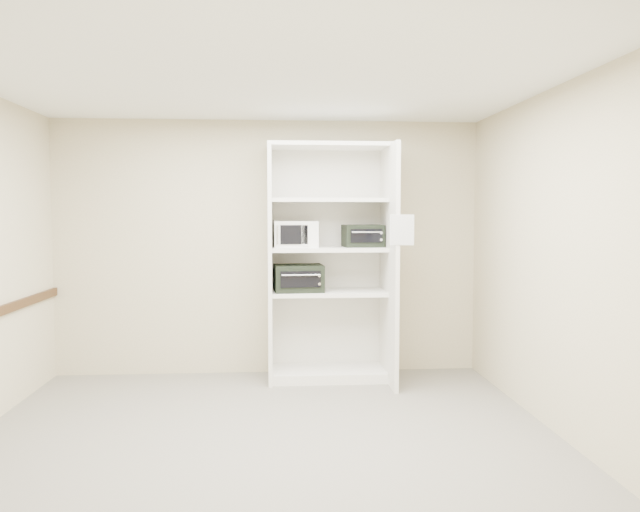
{
  "coord_description": "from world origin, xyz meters",
  "views": [
    {
      "loc": [
        0.07,
        -4.68,
        1.71
      ],
      "look_at": [
        0.51,
        1.37,
        1.3
      ],
      "focal_mm": 35.0,
      "sensor_mm": 36.0,
      "label": 1
    }
  ],
  "objects": [
    {
      "name": "ceiling",
      "position": [
        0.0,
        0.0,
        2.7
      ],
      "size": [
        4.5,
        4.0,
        0.01
      ],
      "primitive_type": "cube",
      "color": "white"
    },
    {
      "name": "paper_sign",
      "position": [
        1.26,
        1.07,
        1.56
      ],
      "size": [
        0.22,
        0.02,
        0.28
      ],
      "primitive_type": "cube",
      "rotation": [
        0.0,
        0.0,
        -0.06
      ],
      "color": "white",
      "rests_on": "shelving_unit"
    },
    {
      "name": "floor",
      "position": [
        0.0,
        0.0,
        0.0
      ],
      "size": [
        4.5,
        4.0,
        0.01
      ],
      "primitive_type": "cube",
      "color": "#696558",
      "rests_on": "ground"
    },
    {
      "name": "shelving_unit",
      "position": [
        0.67,
        1.7,
        1.13
      ],
      "size": [
        1.24,
        0.92,
        2.42
      ],
      "color": "silver",
      "rests_on": "floor"
    },
    {
      "name": "toaster_oven_lower",
      "position": [
        0.31,
        1.65,
        1.06
      ],
      "size": [
        0.52,
        0.41,
        0.27
      ],
      "primitive_type": "cube",
      "rotation": [
        0.0,
        0.0,
        0.07
      ],
      "color": "black",
      "rests_on": "shelving_unit"
    },
    {
      "name": "microwave",
      "position": [
        0.28,
        1.74,
        1.5
      ],
      "size": [
        0.46,
        0.36,
        0.27
      ],
      "primitive_type": "cube",
      "rotation": [
        0.0,
        0.0,
        0.05
      ],
      "color": "white",
      "rests_on": "shelving_unit"
    },
    {
      "name": "toaster_oven_upper",
      "position": [
        0.98,
        1.71,
        1.48
      ],
      "size": [
        0.43,
        0.34,
        0.23
      ],
      "primitive_type": "cube",
      "rotation": [
        0.0,
        0.0,
        0.1
      ],
      "color": "black",
      "rests_on": "shelving_unit"
    },
    {
      "name": "wall_back",
      "position": [
        0.0,
        2.0,
        1.35
      ],
      "size": [
        4.5,
        0.02,
        2.7
      ],
      "primitive_type": "cube",
      "color": "beige",
      "rests_on": "ground"
    },
    {
      "name": "wall_front",
      "position": [
        0.0,
        -2.0,
        1.35
      ],
      "size": [
        4.5,
        0.02,
        2.7
      ],
      "primitive_type": "cube",
      "color": "beige",
      "rests_on": "ground"
    },
    {
      "name": "wall_right",
      "position": [
        2.25,
        0.0,
        1.35
      ],
      "size": [
        0.02,
        4.0,
        2.7
      ],
      "primitive_type": "cube",
      "color": "beige",
      "rests_on": "ground"
    }
  ]
}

